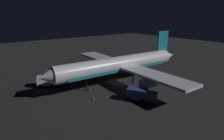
{
  "coord_description": "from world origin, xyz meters",
  "views": [
    {
      "loc": [
        -33.26,
        28.06,
        15.54
      ],
      "look_at": [
        0.0,
        2.0,
        3.5
      ],
      "focal_mm": 31.42,
      "sensor_mm": 36.0,
      "label": 1
    }
  ],
  "objects_px": {
    "traffic_cone_near_right": "(107,97)",
    "traffic_cone_under_wing": "(110,85)",
    "traffic_cone_far": "(94,99)",
    "traffic_cone_near_left": "(90,90)",
    "airliner": "(121,65)",
    "baggage_truck": "(49,81)",
    "ground_crew_worker": "(57,84)",
    "catering_truck": "(140,95)"
  },
  "relations": [
    {
      "from": "traffic_cone_near_right",
      "to": "traffic_cone_under_wing",
      "type": "height_order",
      "value": "same"
    },
    {
      "from": "traffic_cone_near_right",
      "to": "ground_crew_worker",
      "type": "bearing_deg",
      "value": 24.84
    },
    {
      "from": "airliner",
      "to": "baggage_truck",
      "type": "xyz_separation_m",
      "value": [
        7.89,
        14.25,
        -3.09
      ]
    },
    {
      "from": "ground_crew_worker",
      "to": "traffic_cone_near_right",
      "type": "bearing_deg",
      "value": -155.16
    },
    {
      "from": "catering_truck",
      "to": "traffic_cone_under_wing",
      "type": "height_order",
      "value": "catering_truck"
    },
    {
      "from": "traffic_cone_far",
      "to": "traffic_cone_near_left",
      "type": "bearing_deg",
      "value": -24.11
    },
    {
      "from": "ground_crew_worker",
      "to": "traffic_cone_near_left",
      "type": "distance_m",
      "value": 7.63
    },
    {
      "from": "baggage_truck",
      "to": "ground_crew_worker",
      "type": "xyz_separation_m",
      "value": [
        -2.07,
        -0.96,
        -0.36
      ]
    },
    {
      "from": "baggage_truck",
      "to": "traffic_cone_far",
      "type": "bearing_deg",
      "value": -162.92
    },
    {
      "from": "catering_truck",
      "to": "traffic_cone_far",
      "type": "height_order",
      "value": "catering_truck"
    },
    {
      "from": "ground_crew_worker",
      "to": "traffic_cone_near_right",
      "type": "relative_size",
      "value": 3.16
    },
    {
      "from": "traffic_cone_near_right",
      "to": "traffic_cone_under_wing",
      "type": "xyz_separation_m",
      "value": [
        5.12,
        -4.73,
        0.0
      ]
    },
    {
      "from": "traffic_cone_near_left",
      "to": "ground_crew_worker",
      "type": "bearing_deg",
      "value": 38.11
    },
    {
      "from": "catering_truck",
      "to": "traffic_cone_far",
      "type": "bearing_deg",
      "value": 49.33
    },
    {
      "from": "airliner",
      "to": "traffic_cone_near_left",
      "type": "bearing_deg",
      "value": 91.08
    },
    {
      "from": "baggage_truck",
      "to": "catering_truck",
      "type": "xyz_separation_m",
      "value": [
        -17.95,
        -10.39,
        -0.05
      ]
    },
    {
      "from": "traffic_cone_near_left",
      "to": "traffic_cone_under_wing",
      "type": "xyz_separation_m",
      "value": [
        -0.12,
        -5.23,
        0.0
      ]
    },
    {
      "from": "ground_crew_worker",
      "to": "traffic_cone_under_wing",
      "type": "relative_size",
      "value": 3.16
    },
    {
      "from": "baggage_truck",
      "to": "traffic_cone_near_right",
      "type": "relative_size",
      "value": 10.78
    },
    {
      "from": "airliner",
      "to": "traffic_cone_near_right",
      "type": "bearing_deg",
      "value": 123.7
    },
    {
      "from": "traffic_cone_under_wing",
      "to": "catering_truck",
      "type": "bearing_deg",
      "value": 177.11
    },
    {
      "from": "traffic_cone_near_right",
      "to": "baggage_truck",
      "type": "bearing_deg",
      "value": 24.84
    },
    {
      "from": "airliner",
      "to": "catering_truck",
      "type": "xyz_separation_m",
      "value": [
        -10.06,
        3.86,
        -3.15
      ]
    },
    {
      "from": "baggage_truck",
      "to": "traffic_cone_near_left",
      "type": "distance_m",
      "value": 9.89
    },
    {
      "from": "airliner",
      "to": "traffic_cone_under_wing",
      "type": "bearing_deg",
      "value": 94.71
    },
    {
      "from": "traffic_cone_under_wing",
      "to": "traffic_cone_far",
      "type": "xyz_separation_m",
      "value": [
        -4.09,
        7.11,
        0.0
      ]
    },
    {
      "from": "traffic_cone_near_left",
      "to": "traffic_cone_near_right",
      "type": "relative_size",
      "value": 1.0
    },
    {
      "from": "baggage_truck",
      "to": "traffic_cone_under_wing",
      "type": "relative_size",
      "value": 10.78
    },
    {
      "from": "airliner",
      "to": "ground_crew_worker",
      "type": "bearing_deg",
      "value": 66.34
    },
    {
      "from": "ground_crew_worker",
      "to": "traffic_cone_under_wing",
      "type": "xyz_separation_m",
      "value": [
        -6.1,
        -9.92,
        -0.64
      ]
    },
    {
      "from": "traffic_cone_near_right",
      "to": "traffic_cone_under_wing",
      "type": "distance_m",
      "value": 6.97
    },
    {
      "from": "traffic_cone_under_wing",
      "to": "traffic_cone_far",
      "type": "height_order",
      "value": "same"
    },
    {
      "from": "traffic_cone_near_left",
      "to": "traffic_cone_under_wing",
      "type": "relative_size",
      "value": 1.0
    },
    {
      "from": "baggage_truck",
      "to": "traffic_cone_under_wing",
      "type": "bearing_deg",
      "value": -126.9
    },
    {
      "from": "traffic_cone_under_wing",
      "to": "ground_crew_worker",
      "type": "bearing_deg",
      "value": 58.43
    },
    {
      "from": "airliner",
      "to": "traffic_cone_far",
      "type": "relative_size",
      "value": 67.86
    },
    {
      "from": "airliner",
      "to": "baggage_truck",
      "type": "height_order",
      "value": "airliner"
    },
    {
      "from": "traffic_cone_near_left",
      "to": "catering_truck",
      "type": "bearing_deg",
      "value": -154.43
    },
    {
      "from": "baggage_truck",
      "to": "traffic_cone_near_right",
      "type": "xyz_separation_m",
      "value": [
        -13.29,
        -6.15,
        -1.0
      ]
    },
    {
      "from": "ground_crew_worker",
      "to": "traffic_cone_near_right",
      "type": "xyz_separation_m",
      "value": [
        -11.22,
        -5.19,
        -0.64
      ]
    },
    {
      "from": "ground_crew_worker",
      "to": "traffic_cone_near_left",
      "type": "height_order",
      "value": "ground_crew_worker"
    },
    {
      "from": "airliner",
      "to": "traffic_cone_near_right",
      "type": "relative_size",
      "value": 67.86
    }
  ]
}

